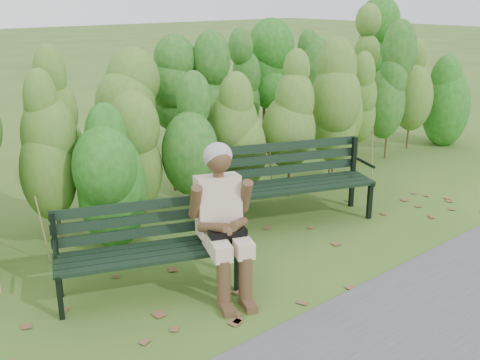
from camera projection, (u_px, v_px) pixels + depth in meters
ground at (263, 260)px, 5.54m from camera, size 80.00×80.00×0.00m
hedge_band at (157, 107)px, 6.50m from camera, size 11.04×1.67×2.42m
leaf_litter at (270, 266)px, 5.42m from camera, size 6.05×2.25×0.01m
bench_left at (146, 242)px, 4.87m from camera, size 1.64×1.04×0.78m
bench_right at (293, 176)px, 6.44m from camera, size 1.85×1.17×0.88m
seated_woman at (223, 213)px, 4.83m from camera, size 0.64×0.87×1.30m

